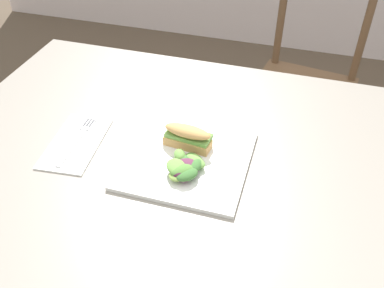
# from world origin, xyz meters

# --- Properties ---
(dining_table) EXTENTS (1.38, 0.98, 0.74)m
(dining_table) POSITION_xyz_m (-0.01, -0.03, 0.63)
(dining_table) COLOR gray
(dining_table) RESTS_ON ground
(chair_wooden_far) EXTENTS (0.46, 0.46, 0.87)m
(chair_wooden_far) POSITION_xyz_m (0.16, 0.89, 0.45)
(chair_wooden_far) COLOR brown
(chair_wooden_far) RESTS_ON ground
(plate_lunch) EXTENTS (0.28, 0.28, 0.01)m
(plate_lunch) POSITION_xyz_m (-0.07, -0.01, 0.74)
(plate_lunch) COLOR white
(plate_lunch) RESTS_ON dining_table
(sandwich_half_front) EXTENTS (0.12, 0.06, 0.06)m
(sandwich_half_front) POSITION_xyz_m (-0.08, 0.03, 0.78)
(sandwich_half_front) COLOR tan
(sandwich_half_front) RESTS_ON plate_lunch
(salad_mixed_greens) EXTENTS (0.10, 0.12, 0.03)m
(salad_mixed_greens) POSITION_xyz_m (-0.06, -0.05, 0.76)
(salad_mixed_greens) COLOR #518438
(salad_mixed_greens) RESTS_ON plate_lunch
(napkin_folded) EXTENTS (0.14, 0.22, 0.00)m
(napkin_folded) POSITION_xyz_m (-0.35, -0.03, 0.74)
(napkin_folded) COLOR white
(napkin_folded) RESTS_ON dining_table
(fork_on_napkin) EXTENTS (0.03, 0.19, 0.00)m
(fork_on_napkin) POSITION_xyz_m (-0.35, -0.01, 0.75)
(fork_on_napkin) COLOR silver
(fork_on_napkin) RESTS_ON napkin_folded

